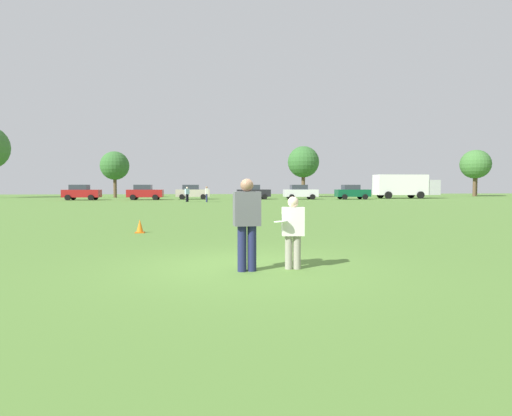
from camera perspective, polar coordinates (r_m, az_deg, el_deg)
ground_plane at (r=8.82m, az=-1.67°, el=-7.85°), size 162.97×162.97×0.00m
player_thrower at (r=8.26m, az=-1.21°, el=-1.52°), size 0.53×0.33×1.79m
player_defender at (r=8.53m, az=4.94°, el=-2.76°), size 0.45×0.28×1.44m
frisbee at (r=8.31m, az=3.32°, el=-1.83°), size 0.27×0.27×0.07m
traffic_cone at (r=15.68m, az=-15.18°, el=-2.37°), size 0.32×0.32×0.48m
parked_car_near_left at (r=54.79m, az=-22.21°, el=1.95°), size 4.23×2.28×1.82m
parked_car_mid_left at (r=53.36m, az=-14.57°, el=2.05°), size 4.23×2.28×1.82m
parked_car_center at (r=54.48m, az=-8.45°, el=2.13°), size 4.23×2.28×1.82m
parked_car_mid_right at (r=54.07m, az=-0.39°, el=2.15°), size 4.23×2.28×1.82m
parked_car_near_right at (r=54.01m, az=5.89°, el=2.14°), size 4.23×2.28×1.82m
parked_car_far_right at (r=55.24m, az=12.66°, el=2.10°), size 4.23×2.28×1.82m
box_truck at (r=61.15m, az=19.17°, el=2.86°), size 8.54×3.12×3.18m
bystander_sideline_watcher at (r=44.71m, az=-6.58°, el=1.98°), size 0.32×0.48×1.64m
bystander_far_jogger at (r=45.57m, az=-9.14°, el=1.93°), size 0.50×0.44×1.58m
tree_center_elm at (r=65.09m, az=-18.28°, el=5.35°), size 4.09×4.09×6.65m
tree_east_birch at (r=65.74m, az=6.32°, el=6.09°), size 4.74×4.74×7.71m
tree_east_oak at (r=77.90m, az=27.11°, el=5.18°), size 4.61×4.61×7.49m
tree_far_east_pine at (r=80.69m, az=27.23°, el=5.19°), size 4.74×4.74×7.70m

